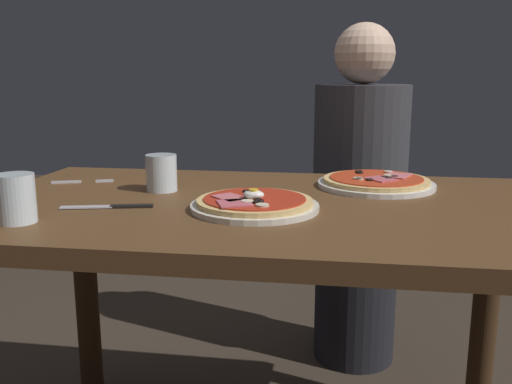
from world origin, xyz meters
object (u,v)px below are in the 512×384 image
Objects in this scene: water_glass_far at (161,175)px; diner_person at (358,207)px; pizza_foreground at (252,204)px; dining_table at (259,250)px; water_glass_near at (16,201)px; fork at (78,182)px; knife at (114,206)px; pizza_across_left at (376,182)px.

diner_person is at bearing 51.70° from water_glass_far.
pizza_foreground is at bearing 72.39° from diner_person.
water_glass_far is at bearing 161.86° from dining_table.
dining_table is at bearing 29.18° from water_glass_near.
water_glass_near reaches higher than pizza_foreground.
knife reaches higher than fork.
pizza_across_left is at bearing 92.56° from diner_person.
knife is (-0.57, -0.31, -0.01)m from pizza_across_left.
pizza_across_left is at bearing 46.04° from pizza_foreground.
knife is at bearing -161.06° from dining_table.
water_glass_far is at bearing 51.70° from diner_person.
dining_table is at bearing 18.94° from knife.
knife is (-0.30, -0.03, -0.01)m from pizza_foreground.
fork is at bearing 129.11° from knife.
diner_person is at bearing 92.56° from pizza_across_left.
water_glass_far is 0.58× the size of fork.
pizza_foreground is at bearing 21.55° from water_glass_near.
dining_table is 0.76m from diner_person.
water_glass_near is 0.40m from fork.
pizza_foreground is 1.40× the size of knife.
knife is at bearing -104.16° from water_glass_far.
dining_table is at bearing -16.50° from fork.
pizza_foreground is 0.39m from pizza_across_left.
water_glass_near is at bearing -150.82° from dining_table.
dining_table is 0.52m from water_glass_near.
pizza_foreground is 0.85m from diner_person.
pizza_across_left is at bearing 28.82° from knife.
fork is at bearing 163.50° from dining_table.
knife is at bearing -50.89° from fork.
water_glass_near is at bearing -133.95° from knife.
water_glass_near is 0.37m from water_glass_far.
water_glass_near is at bearing -119.16° from water_glass_far.
pizza_across_left reaches higher than dining_table.
pizza_across_left is at bearing 38.04° from dining_table.
pizza_foreground is at bearing -32.13° from water_glass_far.
water_glass_far is at bearing -166.36° from pizza_across_left.
dining_table is at bearing 71.06° from diner_person.
water_glass_far is 0.83m from diner_person.
water_glass_far is (0.18, 0.33, -0.00)m from water_glass_near.
water_glass_far reaches higher than fork.
water_glass_far reaches higher than knife.
dining_table is 4.76× the size of pizza_foreground.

